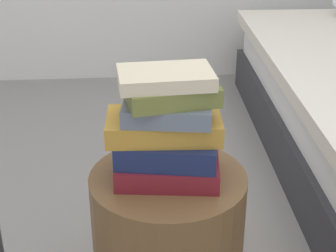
% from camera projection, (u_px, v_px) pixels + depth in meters
% --- Properties ---
extents(side_table, '(0.43, 0.43, 0.45)m').
position_uv_depth(side_table, '(168.00, 243.00, 1.57)').
color(side_table, brown).
rests_on(side_table, ground_plane).
extents(book_maroon, '(0.29, 0.22, 0.06)m').
position_uv_depth(book_maroon, '(166.00, 167.00, 1.46)').
color(book_maroon, maroon).
rests_on(book_maroon, side_table).
extents(book_navy, '(0.29, 0.23, 0.06)m').
position_uv_depth(book_navy, '(168.00, 146.00, 1.44)').
color(book_navy, '#19234C').
rests_on(book_navy, book_maroon).
extents(book_ochre, '(0.30, 0.18, 0.06)m').
position_uv_depth(book_ochre, '(164.00, 126.00, 1.41)').
color(book_ochre, '#B7842D').
rests_on(book_ochre, book_navy).
extents(book_slate, '(0.25, 0.21, 0.05)m').
position_uv_depth(book_slate, '(166.00, 108.00, 1.39)').
color(book_slate, slate).
rests_on(book_slate, book_ochre).
extents(book_olive, '(0.25, 0.20, 0.05)m').
position_uv_depth(book_olive, '(171.00, 92.00, 1.37)').
color(book_olive, olive).
rests_on(book_olive, book_slate).
extents(book_cream, '(0.24, 0.17, 0.04)m').
position_uv_depth(book_cream, '(165.00, 77.00, 1.34)').
color(book_cream, beige).
rests_on(book_cream, book_olive).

